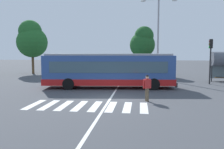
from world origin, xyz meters
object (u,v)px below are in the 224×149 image
at_px(background_tree_left, 32,39).
at_px(city_transit_bus, 109,70).
at_px(parked_car_teal, 136,72).
at_px(background_tree_right, 143,42).
at_px(pedestrian_crossing_street, 147,86).
at_px(parked_car_white, 115,71).
at_px(traffic_light_far_corner, 210,54).
at_px(parked_car_red, 157,72).
at_px(twin_arm_street_lamp, 158,30).

bearing_deg(background_tree_left, city_transit_bus, -42.81).
relative_size(city_transit_bus, parked_car_teal, 2.56).
bearing_deg(background_tree_right, pedestrian_crossing_street, -89.66).
bearing_deg(background_tree_left, parked_car_white, -14.12).
distance_m(traffic_light_far_corner, background_tree_left, 24.58).
relative_size(traffic_light_far_corner, background_tree_left, 0.56).
distance_m(parked_car_red, background_tree_left, 18.85).
bearing_deg(parked_car_white, twin_arm_street_lamp, -17.68).
bearing_deg(parked_car_red, traffic_light_far_corner, -49.10).
bearing_deg(traffic_light_far_corner, background_tree_right, 124.55).
relative_size(parked_car_white, parked_car_teal, 1.00).
bearing_deg(background_tree_right, parked_car_teal, -101.26).
xyz_separation_m(parked_car_teal, background_tree_left, (-15.47, 3.50, 4.37)).
bearing_deg(parked_car_white, background_tree_left, 165.88).
bearing_deg(parked_car_teal, parked_car_red, 8.29).
height_order(parked_car_white, parked_car_red, same).
bearing_deg(parked_car_teal, parked_car_white, 173.74).
xyz_separation_m(traffic_light_far_corner, background_tree_right, (-6.55, 9.52, 1.61)).
bearing_deg(parked_car_teal, city_transit_bus, -104.48).
bearing_deg(city_transit_bus, traffic_light_far_corner, 20.13).
bearing_deg(twin_arm_street_lamp, parked_car_teal, 151.50).
relative_size(parked_car_red, background_tree_right, 0.66).
height_order(pedestrian_crossing_street, traffic_light_far_corner, traffic_light_far_corner).
height_order(traffic_light_far_corner, twin_arm_street_lamp, twin_arm_street_lamp).
height_order(parked_car_teal, twin_arm_street_lamp, twin_arm_street_lamp).
bearing_deg(background_tree_right, traffic_light_far_corner, -55.45).
height_order(parked_car_teal, background_tree_left, background_tree_left).
distance_m(parked_car_teal, twin_arm_street_lamp, 5.77).
bearing_deg(pedestrian_crossing_street, city_transit_bus, 121.25).
distance_m(city_transit_bus, parked_car_white, 9.09).
bearing_deg(traffic_light_far_corner, parked_car_red, 130.90).
bearing_deg(traffic_light_far_corner, parked_car_white, 151.60).
distance_m(city_transit_bus, parked_car_red, 10.36).
bearing_deg(traffic_light_far_corner, twin_arm_street_lamp, 141.94).
bearing_deg(parked_car_white, traffic_light_far_corner, -28.40).
bearing_deg(city_transit_bus, background_tree_right, 76.58).
height_order(pedestrian_crossing_street, parked_car_teal, pedestrian_crossing_street).
height_order(parked_car_white, background_tree_right, background_tree_right).
distance_m(city_transit_bus, traffic_light_far_corner, 10.40).
height_order(city_transit_bus, parked_car_teal, city_transit_bus).
relative_size(parked_car_red, traffic_light_far_corner, 1.02).
xyz_separation_m(parked_car_white, parked_car_teal, (2.75, -0.30, 0.00)).
height_order(parked_car_red, background_tree_left, background_tree_left).
distance_m(traffic_light_far_corner, twin_arm_street_lamp, 6.75).
bearing_deg(twin_arm_street_lamp, parked_car_white, 162.32).
bearing_deg(background_tree_left, parked_car_red, -9.81).
relative_size(traffic_light_far_corner, twin_arm_street_lamp, 0.47).
distance_m(parked_car_white, parked_car_red, 5.34).
height_order(city_transit_bus, pedestrian_crossing_street, city_transit_bus).
bearing_deg(parked_car_teal, pedestrian_crossing_street, -86.05).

